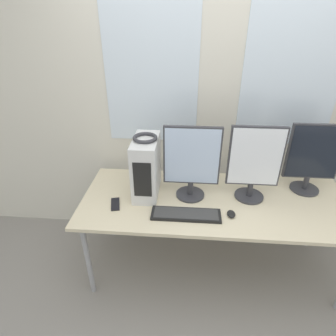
{
  "coord_description": "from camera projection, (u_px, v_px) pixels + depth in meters",
  "views": [
    {
      "loc": [
        -0.23,
        -1.39,
        2.02
      ],
      "look_at": [
        -0.37,
        0.42,
        1.0
      ],
      "focal_mm": 30.0,
      "sensor_mm": 36.0,
      "label": 1
    }
  ],
  "objects": [
    {
      "name": "monitor_right_near",
      "position": [
        255.0,
        163.0,
        2.07
      ],
      "size": [
        0.39,
        0.22,
        0.59
      ],
      "color": "#333338",
      "rests_on": "desk"
    },
    {
      "name": "mouse",
      "position": [
        231.0,
        214.0,
        2.01
      ],
      "size": [
        0.06,
        0.09,
        0.03
      ],
      "color": "black",
      "rests_on": "desk"
    },
    {
      "name": "headphones",
      "position": [
        145.0,
        138.0,
        2.05
      ],
      "size": [
        0.18,
        0.18,
        0.03
      ],
      "color": "#333338",
      "rests_on": "pc_tower"
    },
    {
      "name": "monitor_right_far",
      "position": [
        313.0,
        158.0,
        2.16
      ],
      "size": [
        0.41,
        0.22,
        0.57
      ],
      "color": "#333338",
      "rests_on": "desk"
    },
    {
      "name": "keyboard",
      "position": [
        186.0,
        214.0,
        2.01
      ],
      "size": [
        0.5,
        0.15,
        0.02
      ],
      "color": "black",
      "rests_on": "desk"
    },
    {
      "name": "pc_tower",
      "position": [
        146.0,
        167.0,
        2.16
      ],
      "size": [
        0.19,
        0.38,
        0.46
      ],
      "color": "silver",
      "rests_on": "desk"
    },
    {
      "name": "ground_plane",
      "position": [
        212.0,
        308.0,
        2.18
      ],
      "size": [
        14.0,
        14.0,
        0.0
      ],
      "primitive_type": "plane",
      "color": "gray"
    },
    {
      "name": "desk",
      "position": [
        215.0,
        204.0,
        2.21
      ],
      "size": [
        2.08,
        0.83,
        0.73
      ],
      "color": "beige",
      "rests_on": "ground_plane"
    },
    {
      "name": "wall_back",
      "position": [
        218.0,
        101.0,
        2.35
      ],
      "size": [
        8.0,
        0.07,
        2.7
      ],
      "color": "beige",
      "rests_on": "ground_plane"
    },
    {
      "name": "monitor_main",
      "position": [
        192.0,
        162.0,
        2.09
      ],
      "size": [
        0.42,
        0.22,
        0.58
      ],
      "color": "#333338",
      "rests_on": "desk"
    },
    {
      "name": "cell_phone",
      "position": [
        115.0,
        204.0,
        2.13
      ],
      "size": [
        0.1,
        0.17,
        0.01
      ],
      "rotation": [
        0.0,
        0.0,
        0.24
      ],
      "color": "black",
      "rests_on": "desk"
    }
  ]
}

